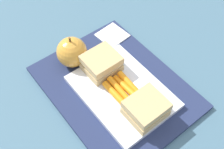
{
  "coord_description": "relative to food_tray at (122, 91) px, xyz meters",
  "views": [
    {
      "loc": [
        -0.29,
        0.24,
        0.56
      ],
      "look_at": [
        0.01,
        0.0,
        0.04
      ],
      "focal_mm": 45.01,
      "sensor_mm": 36.0,
      "label": 1
    }
  ],
  "objects": [
    {
      "name": "food_tray",
      "position": [
        0.0,
        0.0,
        0.0
      ],
      "size": [
        0.23,
        0.17,
        0.01
      ],
      "primitive_type": "cube",
      "color": "white",
      "rests_on": "lunchbag_mat"
    },
    {
      "name": "sandwich_half_right",
      "position": [
        0.08,
        0.0,
        0.03
      ],
      "size": [
        0.07,
        0.08,
        0.04
      ],
      "color": "tan",
      "rests_on": "food_tray"
    },
    {
      "name": "apple",
      "position": [
        0.15,
        0.04,
        0.03
      ],
      "size": [
        0.07,
        0.07,
        0.09
      ],
      "color": "gold",
      "rests_on": "lunchbag_mat"
    },
    {
      "name": "lunchbag_mat",
      "position": [
        0.03,
        0.0,
        -0.01
      ],
      "size": [
        0.36,
        0.28,
        0.01
      ],
      "primitive_type": "cube",
      "color": "navy",
      "rests_on": "ground_plane"
    },
    {
      "name": "paper_napkin",
      "position": [
        0.16,
        -0.1,
        -0.0
      ],
      "size": [
        0.08,
        0.08,
        0.0
      ],
      "primitive_type": "cube",
      "rotation": [
        0.0,
        0.0,
        0.09
      ],
      "color": "white",
      "rests_on": "lunchbag_mat"
    },
    {
      "name": "carrot_sticks_bundle",
      "position": [
        -0.0,
        0.0,
        0.01
      ],
      "size": [
        0.08,
        0.06,
        0.02
      ],
      "color": "orange",
      "rests_on": "food_tray"
    },
    {
      "name": "ground_plane",
      "position": [
        0.03,
        0.0,
        -0.02
      ],
      "size": [
        2.4,
        2.4,
        0.0
      ],
      "primitive_type": "plane",
      "color": "#42667A"
    },
    {
      "name": "sandwich_half_left",
      "position": [
        -0.08,
        0.0,
        0.03
      ],
      "size": [
        0.07,
        0.08,
        0.04
      ],
      "color": "tan",
      "rests_on": "food_tray"
    }
  ]
}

